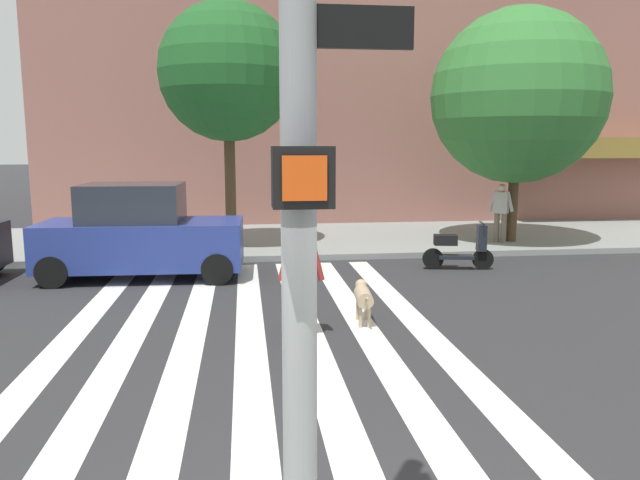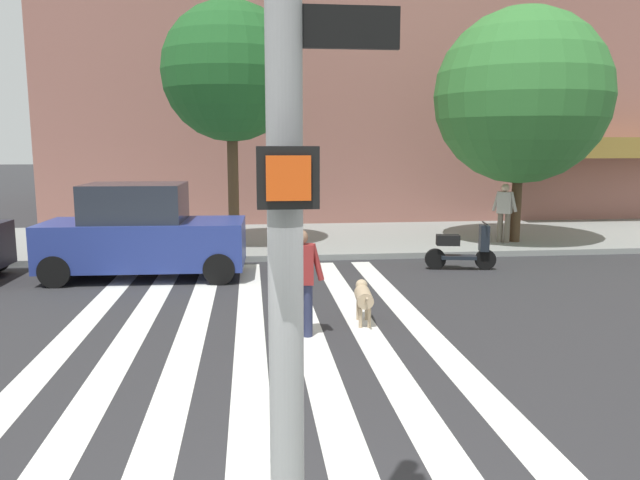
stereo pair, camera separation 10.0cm
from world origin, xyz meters
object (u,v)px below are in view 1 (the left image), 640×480
at_px(dog_on_leash, 363,296).
at_px(pedestrian_dog_walker, 301,277).
at_px(traffic_light_pole, 300,8).
at_px(street_tree_middle, 518,97).
at_px(parked_scooter, 458,249).
at_px(pedestrian_bystander, 501,209).
at_px(parked_car_behind_first, 140,234).
at_px(street_tree_nearest, 228,72).

bearing_deg(dog_on_leash, pedestrian_dog_walker, -150.63).
distance_m(traffic_light_pole, street_tree_middle, 15.26).
bearing_deg(parked_scooter, pedestrian_bystander, 51.44).
bearing_deg(parked_scooter, pedestrian_dog_walker, -131.89).
bearing_deg(street_tree_middle, parked_scooter, -131.90).
relative_size(parked_car_behind_first, pedestrian_bystander, 2.64).
bearing_deg(street_tree_nearest, dog_on_leash, -72.18).
xyz_separation_m(parked_scooter, street_tree_nearest, (-5.27, 3.03, 4.24)).
relative_size(parked_car_behind_first, street_tree_middle, 0.68).
bearing_deg(parked_scooter, street_tree_middle, 48.10).
relative_size(street_tree_middle, dog_on_leash, 6.18).
height_order(street_tree_middle, pedestrian_bystander, street_tree_middle).
bearing_deg(parked_car_behind_first, street_tree_middle, 16.61).
bearing_deg(pedestrian_bystander, parked_scooter, -128.56).
bearing_deg(parked_scooter, traffic_light_pole, -113.81).
height_order(street_tree_nearest, pedestrian_bystander, street_tree_nearest).
relative_size(parked_scooter, dog_on_leash, 1.57).
height_order(parked_scooter, pedestrian_dog_walker, pedestrian_dog_walker).
bearing_deg(dog_on_leash, traffic_light_pole, -103.86).
height_order(traffic_light_pole, pedestrian_bystander, traffic_light_pole).
bearing_deg(pedestrian_bystander, street_tree_nearest, 177.98).
distance_m(parked_car_behind_first, pedestrian_dog_walker, 5.48).
bearing_deg(street_tree_middle, dog_on_leash, -129.36).
relative_size(pedestrian_dog_walker, dog_on_leash, 1.58).
bearing_deg(traffic_light_pole, parked_scooter, 66.19).
relative_size(street_tree_middle, pedestrian_bystander, 3.90).
xyz_separation_m(parked_car_behind_first, pedestrian_dog_walker, (3.06, -4.55, -0.03)).
bearing_deg(street_tree_middle, traffic_light_pole, -118.35).
distance_m(parked_scooter, pedestrian_bystander, 3.59).
bearing_deg(pedestrian_bystander, parked_car_behind_first, -163.46).
bearing_deg(street_tree_middle, pedestrian_dog_walker, -131.90).
relative_size(parked_scooter, pedestrian_dog_walker, 0.99).
bearing_deg(street_tree_middle, pedestrian_bystander, -161.81).
bearing_deg(traffic_light_pole, parked_car_behind_first, 103.45).
distance_m(traffic_light_pole, dog_on_leash, 7.43).
distance_m(traffic_light_pole, pedestrian_bystander, 15.15).
height_order(parked_car_behind_first, pedestrian_dog_walker, parked_car_behind_first).
distance_m(street_tree_nearest, pedestrian_bystander, 8.32).
distance_m(street_tree_nearest, dog_on_leash, 8.49).
relative_size(pedestrian_dog_walker, pedestrian_bystander, 1.00).
bearing_deg(pedestrian_dog_walker, street_tree_nearest, 98.83).
height_order(parked_scooter, street_tree_middle, street_tree_middle).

